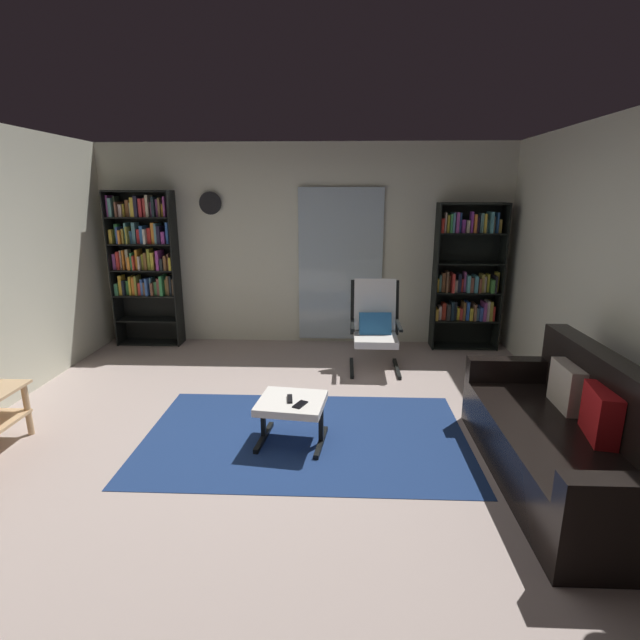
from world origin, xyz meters
TOP-DOWN VIEW (x-y plane):
  - ground_plane at (0.00, 0.00)m, footprint 7.02×7.02m
  - wall_back at (0.00, 2.90)m, footprint 5.60×0.06m
  - glass_door_panel at (0.48, 2.83)m, footprint 1.10×0.01m
  - area_rug at (0.20, 0.18)m, footprint 2.67×1.64m
  - bookshelf_near_tv at (-2.07, 2.69)m, footprint 0.84×0.30m
  - bookshelf_near_sofa at (2.10, 2.69)m, footprint 0.84×0.30m
  - leather_sofa at (2.07, -0.38)m, footprint 0.83×1.93m
  - lounge_armchair at (0.88, 1.88)m, footprint 0.57×0.65m
  - ottoman at (0.10, 0.08)m, footprint 0.58×0.54m
  - tv_remote at (0.08, 0.08)m, footprint 0.06×0.15m
  - cell_phone at (0.17, -0.02)m, footprint 0.12×0.16m
  - wall_clock at (-1.20, 2.82)m, footprint 0.29×0.03m

SIDE VIEW (x-z plane):
  - ground_plane at x=0.00m, z-range 0.00..0.00m
  - area_rug at x=0.20m, z-range 0.00..0.01m
  - ottoman at x=0.10m, z-range 0.12..0.50m
  - leather_sofa at x=2.07m, z-range -0.13..0.76m
  - cell_phone at x=0.17m, z-range 0.38..0.39m
  - tv_remote at x=0.08m, z-range 0.38..0.39m
  - lounge_armchair at x=0.88m, z-range 0.02..1.05m
  - bookshelf_near_sofa at x=2.10m, z-range 0.02..1.88m
  - glass_door_panel at x=0.48m, z-range 0.05..2.05m
  - bookshelf_near_tv at x=-2.07m, z-range 0.16..2.17m
  - wall_back at x=0.00m, z-range 0.00..2.60m
  - wall_clock at x=-1.20m, z-range 1.71..2.00m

